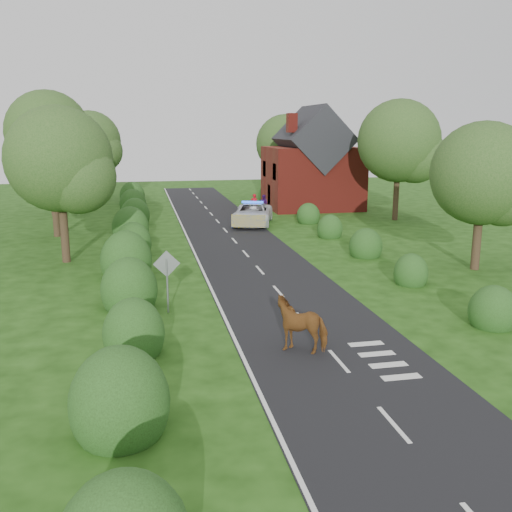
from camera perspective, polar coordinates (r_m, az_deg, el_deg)
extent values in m
plane|color=#1B3F0E|center=(21.97, 4.74, -6.45)|extent=(120.00, 120.00, 0.00)
cube|color=black|center=(36.12, -1.92, 1.23)|extent=(6.00, 70.00, 0.02)
cube|color=white|center=(15.10, 13.59, -16.02)|extent=(0.12, 1.80, 0.01)
cube|color=white|center=(18.41, 8.28, -10.34)|extent=(0.12, 1.80, 0.01)
cube|color=white|center=(21.96, 4.74, -6.39)|extent=(0.12, 1.80, 0.01)
cube|color=white|center=(25.64, 2.24, -3.53)|extent=(0.12, 1.80, 0.01)
cube|color=white|center=(29.40, 0.38, -1.40)|extent=(0.12, 1.80, 0.01)
cube|color=white|center=(33.22, -1.05, 0.25)|extent=(0.12, 1.80, 0.01)
cube|color=white|center=(37.08, -2.18, 1.55)|extent=(0.12, 1.80, 0.01)
cube|color=white|center=(40.96, -3.10, 2.61)|extent=(0.12, 1.80, 0.01)
cube|color=white|center=(44.87, -3.86, 3.49)|extent=(0.12, 1.80, 0.01)
cube|color=white|center=(48.79, -4.50, 4.22)|extent=(0.12, 1.80, 0.01)
cube|color=white|center=(52.72, -5.05, 4.84)|extent=(0.12, 1.80, 0.01)
cube|color=white|center=(56.66, -5.52, 5.38)|extent=(0.12, 1.80, 0.01)
cube|color=white|center=(60.61, -5.93, 5.85)|extent=(0.12, 1.80, 0.01)
cube|color=white|center=(64.57, -6.29, 6.26)|extent=(0.12, 1.80, 0.01)
cube|color=white|center=(68.53, -6.61, 6.62)|extent=(0.12, 1.80, 0.01)
cube|color=white|center=(35.75, -6.50, 1.06)|extent=(0.12, 70.00, 0.01)
cube|color=white|center=(17.67, 14.32, -11.64)|extent=(1.20, 0.35, 0.01)
cube|color=white|center=(18.41, 13.09, -10.55)|extent=(1.20, 0.35, 0.01)
cube|color=white|center=(19.16, 11.97, -9.55)|extent=(1.20, 0.35, 0.01)
cube|color=white|center=(19.93, 10.93, -8.61)|extent=(1.20, 0.35, 0.01)
ellipsoid|color=#203C16|center=(14.42, -13.46, -14.11)|extent=(2.40, 2.52, 2.80)
ellipsoid|color=#203C16|center=(19.05, -12.12, -7.64)|extent=(2.00, 2.10, 2.40)
ellipsoid|color=#203C16|center=(23.79, -12.56, -3.33)|extent=(2.30, 2.41, 2.70)
ellipsoid|color=#203C16|center=(28.62, -12.85, -0.47)|extent=(2.50, 2.62, 3.00)
ellipsoid|color=#203C16|center=(33.54, -12.18, 1.23)|extent=(2.10, 2.20, 2.50)
ellipsoid|color=#203C16|center=(38.44, -12.45, 2.79)|extent=(2.40, 2.52, 2.80)
ellipsoid|color=#203C16|center=(44.37, -11.98, 4.04)|extent=(2.20, 2.31, 2.60)
ellipsoid|color=#203C16|center=(50.31, -12.20, 5.06)|extent=(2.30, 2.41, 2.70)
ellipsoid|color=#203C16|center=(56.27, -12.27, 5.86)|extent=(2.40, 2.52, 2.80)
ellipsoid|color=#203C16|center=(22.88, 22.63, -5.18)|extent=(1.80, 1.89, 2.00)
ellipsoid|color=#203C16|center=(27.70, 15.22, -1.68)|extent=(1.60, 1.68, 1.90)
ellipsoid|color=#203C16|center=(33.08, 10.91, 0.94)|extent=(1.90, 2.00, 2.10)
ellipsoid|color=#203C16|center=(38.56, 7.40, 2.68)|extent=(1.70, 1.78, 2.00)
ellipsoid|color=#203C16|center=(44.29, 5.26, 4.03)|extent=(1.80, 1.89, 2.00)
ellipsoid|color=#203C16|center=(57.66, 1.04, 6.09)|extent=(1.70, 1.78, 2.00)
cylinder|color=#332316|center=(32.58, -18.65, 2.83)|extent=(0.44, 0.44, 3.96)
sphere|color=#214719|center=(32.20, -19.10, 9.15)|extent=(5.60, 5.60, 5.60)
sphere|color=#516D2F|center=(31.59, -17.33, 7.58)|extent=(3.92, 3.92, 3.92)
cylinder|color=#332316|center=(40.63, -19.43, 4.46)|extent=(0.44, 0.44, 3.74)
sphere|color=#214719|center=(40.33, -19.79, 9.24)|extent=(5.60, 5.60, 5.60)
sphere|color=#516D2F|center=(39.70, -18.40, 8.06)|extent=(3.92, 3.92, 3.92)
cylinder|color=#332316|center=(50.62, -19.70, 6.56)|extent=(0.44, 0.44, 4.84)
sphere|color=#214719|center=(50.40, -20.08, 11.53)|extent=(6.80, 6.80, 6.80)
sphere|color=#516D2F|center=(49.59, -18.72, 10.35)|extent=(4.76, 4.76, 4.76)
cylinder|color=#332316|center=(60.29, -16.04, 7.36)|extent=(0.44, 0.44, 4.18)
sphere|color=#214719|center=(60.08, -16.26, 10.97)|extent=(6.00, 6.00, 6.00)
sphere|color=#516D2F|center=(59.44, -15.22, 10.10)|extent=(4.20, 4.20, 4.20)
cylinder|color=#332316|center=(31.41, 21.25, 1.88)|extent=(0.44, 0.44, 3.52)
sphere|color=#214719|center=(31.01, 21.72, 7.69)|extent=(5.20, 5.20, 5.20)
sphere|color=#516D2F|center=(31.16, 23.53, 6.08)|extent=(3.64, 3.64, 3.64)
cylinder|color=#332316|center=(46.66, 13.85, 6.20)|extent=(0.44, 0.44, 4.40)
sphere|color=#214719|center=(46.40, 14.11, 11.11)|extent=(6.40, 6.40, 6.40)
sphere|color=#516D2F|center=(46.35, 15.65, 9.78)|extent=(4.48, 4.48, 4.48)
cylinder|color=#332316|center=(60.01, 2.88, 7.71)|extent=(0.44, 0.44, 3.96)
sphere|color=#214719|center=(59.81, 2.92, 11.15)|extent=(6.00, 6.00, 6.00)
sphere|color=#516D2F|center=(59.53, 4.05, 10.26)|extent=(4.20, 4.20, 4.20)
cylinder|color=gray|center=(22.75, -8.85, -2.98)|extent=(0.08, 0.08, 2.20)
cube|color=gray|center=(22.52, -8.93, -0.78)|extent=(1.06, 0.04, 1.06)
cube|color=maroon|center=(52.41, 5.62, 7.78)|extent=(8.00, 7.00, 5.50)
cube|color=black|center=(52.23, 5.70, 11.56)|extent=(5.94, 7.40, 5.94)
cube|color=maroon|center=(49.61, 3.61, 13.15)|extent=(0.80, 0.80, 1.60)
imported|color=brown|center=(19.05, 4.61, -7.12)|extent=(2.37, 1.89, 1.49)
imported|color=silver|center=(43.31, -0.35, 4.24)|extent=(4.30, 6.40, 1.63)
cube|color=yellow|center=(40.41, -0.77, 3.51)|extent=(2.35, 0.77, 0.90)
cube|color=blue|center=(43.19, -0.35, 5.42)|extent=(1.64, 0.74, 0.14)
imported|color=#B00C1A|center=(48.65, -0.18, 5.22)|extent=(0.65, 0.45, 1.71)
imported|color=#3C1566|center=(49.50, 0.77, 5.26)|extent=(0.95, 0.90, 1.55)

